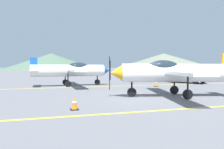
# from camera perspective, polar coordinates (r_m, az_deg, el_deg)

# --- Properties ---
(ground_plane) EXTENTS (400.00, 400.00, 0.00)m
(ground_plane) POSITION_cam_1_polar(r_m,az_deg,el_deg) (13.68, 6.00, -5.98)
(ground_plane) COLOR slate
(apron_line_near) EXTENTS (80.00, 0.16, 0.01)m
(apron_line_near) POSITION_cam_1_polar(r_m,az_deg,el_deg) (10.00, 15.36, -9.06)
(apron_line_near) COLOR yellow
(apron_line_near) RESTS_ON ground_plane
(apron_line_far) EXTENTS (80.00, 0.16, 0.01)m
(apron_line_far) POSITION_cam_1_polar(r_m,az_deg,el_deg) (20.58, -1.88, -3.20)
(apron_line_far) COLOR yellow
(apron_line_far) RESTS_ON ground_plane
(airplane_near) EXTENTS (8.12, 9.23, 2.78)m
(airplane_near) POSITION_cam_1_polar(r_m,az_deg,el_deg) (14.18, 15.85, 0.58)
(airplane_near) COLOR white
(airplane_near) RESTS_ON ground_plane
(airplane_mid) EXTENTS (8.02, 9.25, 2.78)m
(airplane_mid) POSITION_cam_1_polar(r_m,az_deg,el_deg) (21.69, -10.66, 1.16)
(airplane_mid) COLOR white
(airplane_mid) RESTS_ON ground_plane
(car_sedan) EXTENTS (3.51, 4.65, 1.62)m
(car_sedan) POSITION_cam_1_polar(r_m,az_deg,el_deg) (26.38, 19.39, -0.31)
(car_sedan) COLOR black
(car_sedan) RESTS_ON ground_plane
(traffic_cone_front) EXTENTS (0.36, 0.36, 0.59)m
(traffic_cone_front) POSITION_cam_1_polar(r_m,az_deg,el_deg) (20.91, 11.65, -2.38)
(traffic_cone_front) COLOR black
(traffic_cone_front) RESTS_ON ground_plane
(traffic_cone_side) EXTENTS (0.36, 0.36, 0.59)m
(traffic_cone_side) POSITION_cam_1_polar(r_m,az_deg,el_deg) (9.77, -9.98, -7.59)
(traffic_cone_side) COLOR black
(traffic_cone_side) RESTS_ON ground_plane
(hill_centerleft) EXTENTS (52.13, 52.13, 9.04)m
(hill_centerleft) POSITION_cam_1_polar(r_m,az_deg,el_deg) (122.89, -15.87, 3.33)
(hill_centerleft) COLOR #4C6651
(hill_centerleft) RESTS_ON ground_plane
(hill_centerright) EXTENTS (71.43, 71.43, 10.95)m
(hill_centerright) POSITION_cam_1_polar(r_m,az_deg,el_deg) (154.99, 13.57, 3.46)
(hill_centerright) COLOR slate
(hill_centerright) RESTS_ON ground_plane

